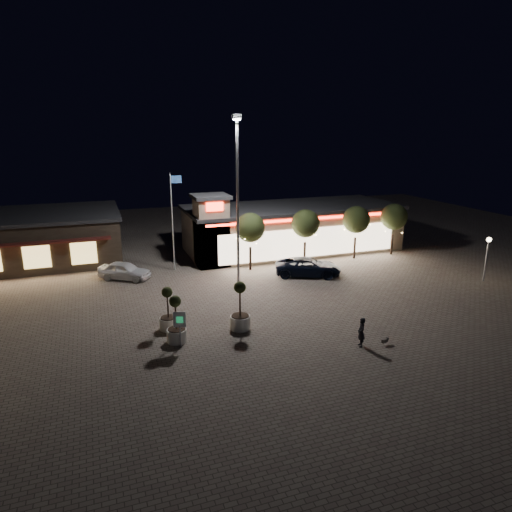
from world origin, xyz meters
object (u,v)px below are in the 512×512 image
object	(u,v)px
white_sedan	(124,271)
pedestrian	(361,332)
valet_sign	(180,323)
planter_left	(168,316)
planter_mid	(176,328)
pickup_truck	(308,267)

from	to	relation	value
white_sedan	pedestrian	distance (m)	19.64
white_sedan	valet_sign	distance (m)	13.09
white_sedan	planter_left	size ratio (longest dim) A/B	1.56
planter_mid	valet_sign	size ratio (longest dim) A/B	1.34
pickup_truck	white_sedan	size ratio (longest dim) A/B	1.28
valet_sign	planter_left	bearing A→B (deg)	95.26
planter_mid	pedestrian	bearing A→B (deg)	-23.02
white_sedan	planter_left	world-z (taller)	planter_left
pedestrian	planter_mid	world-z (taller)	planter_mid
planter_mid	planter_left	bearing A→B (deg)	94.78
white_sedan	planter_mid	size ratio (longest dim) A/B	1.51
pickup_truck	pedestrian	distance (m)	12.46
planter_mid	valet_sign	distance (m)	0.90
pedestrian	planter_left	world-z (taller)	planter_left
pedestrian	planter_left	bearing A→B (deg)	-106.31
pedestrian	planter_left	distance (m)	11.02
white_sedan	planter_left	distance (m)	10.59
planter_left	planter_mid	distance (m)	1.80
pickup_truck	planter_mid	distance (m)	14.59
pedestrian	planter_mid	distance (m)	10.06
white_sedan	planter_left	bearing A→B (deg)	-137.74
pedestrian	planter_mid	xyz separation A→B (m)	(-9.26, 3.94, 0.02)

